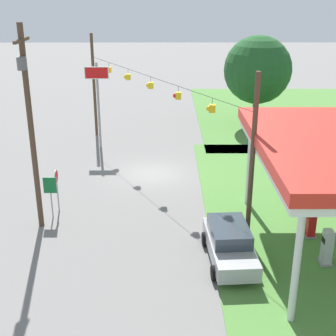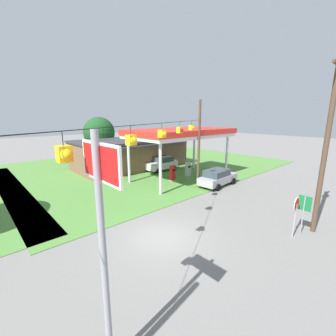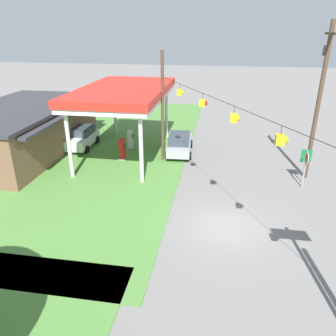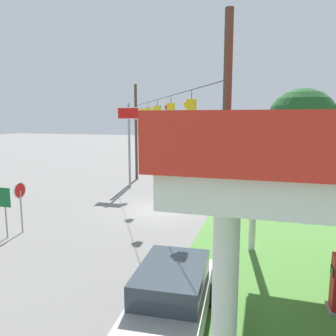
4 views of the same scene
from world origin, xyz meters
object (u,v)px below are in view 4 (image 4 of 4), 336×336
object	(u,v)px
stop_sign_overhead	(129,131)
stop_sign_roadside	(20,196)
tree_west_verge	(302,124)
route_sign	(4,202)
car_at_pumps_front	(170,299)

from	to	relation	value
stop_sign_overhead	stop_sign_roadside	bearing A→B (deg)	-4.59
stop_sign_roadside	tree_west_verge	world-z (taller)	tree_west_verge
stop_sign_roadside	route_sign	size ratio (longest dim) A/B	1.04
route_sign	car_at_pumps_front	bearing A→B (deg)	64.96
car_at_pumps_front	stop_sign_roadside	size ratio (longest dim) A/B	1.93
stop_sign_roadside	tree_west_verge	xyz separation A→B (m)	(-17.58, 14.15, 3.22)
car_at_pumps_front	stop_sign_roadside	distance (m)	10.38
car_at_pumps_front	stop_sign_overhead	bearing A→B (deg)	-157.23
car_at_pumps_front	stop_sign_roadside	bearing A→B (deg)	-123.26
stop_sign_roadside	tree_west_verge	size ratio (longest dim) A/B	0.31
route_sign	stop_sign_overhead	bearing A→B (deg)	174.94
car_at_pumps_front	route_sign	world-z (taller)	route_sign
car_at_pumps_front	tree_west_verge	distance (m)	23.64
car_at_pumps_front	route_sign	bearing A→B (deg)	-118.65
stop_sign_overhead	tree_west_verge	distance (m)	14.72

